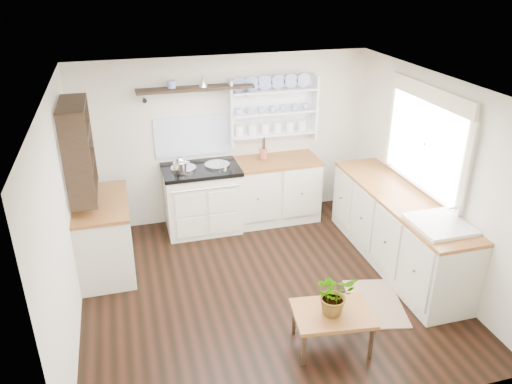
# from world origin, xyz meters

# --- Properties ---
(floor) EXTENTS (4.00, 3.80, 0.01)m
(floor) POSITION_xyz_m (0.00, 0.00, 0.00)
(floor) COLOR black
(floor) RESTS_ON ground
(wall_back) EXTENTS (4.00, 0.02, 2.30)m
(wall_back) POSITION_xyz_m (0.00, 1.90, 1.15)
(wall_back) COLOR beige
(wall_back) RESTS_ON ground
(wall_right) EXTENTS (0.02, 3.80, 2.30)m
(wall_right) POSITION_xyz_m (2.00, 0.00, 1.15)
(wall_right) COLOR beige
(wall_right) RESTS_ON ground
(wall_left) EXTENTS (0.02, 3.80, 2.30)m
(wall_left) POSITION_xyz_m (-2.00, 0.00, 1.15)
(wall_left) COLOR beige
(wall_left) RESTS_ON ground
(ceiling) EXTENTS (4.00, 3.80, 0.01)m
(ceiling) POSITION_xyz_m (0.00, 0.00, 2.30)
(ceiling) COLOR white
(ceiling) RESTS_ON wall_back
(window) EXTENTS (0.08, 1.55, 1.22)m
(window) POSITION_xyz_m (1.95, 0.15, 1.56)
(window) COLOR white
(window) RESTS_ON wall_right
(aga_cooker) EXTENTS (1.02, 0.71, 0.94)m
(aga_cooker) POSITION_xyz_m (-0.42, 1.57, 0.46)
(aga_cooker) COLOR silver
(aga_cooker) RESTS_ON floor
(back_cabinets) EXTENTS (1.27, 0.63, 0.90)m
(back_cabinets) POSITION_xyz_m (0.60, 1.60, 0.46)
(back_cabinets) COLOR beige
(back_cabinets) RESTS_ON floor
(right_cabinets) EXTENTS (0.62, 2.43, 0.90)m
(right_cabinets) POSITION_xyz_m (1.70, 0.10, 0.46)
(right_cabinets) COLOR beige
(right_cabinets) RESTS_ON floor
(belfast_sink) EXTENTS (0.55, 0.60, 0.45)m
(belfast_sink) POSITION_xyz_m (1.70, -0.65, 0.80)
(belfast_sink) COLOR white
(belfast_sink) RESTS_ON right_cabinets
(left_cabinets) EXTENTS (0.62, 1.13, 0.90)m
(left_cabinets) POSITION_xyz_m (-1.70, 0.90, 0.46)
(left_cabinets) COLOR beige
(left_cabinets) RESTS_ON floor
(plate_rack) EXTENTS (1.20, 0.22, 0.90)m
(plate_rack) POSITION_xyz_m (0.65, 1.86, 1.56)
(plate_rack) COLOR white
(plate_rack) RESTS_ON wall_back
(high_shelf) EXTENTS (1.50, 0.29, 0.16)m
(high_shelf) POSITION_xyz_m (-0.40, 1.78, 1.91)
(high_shelf) COLOR black
(high_shelf) RESTS_ON wall_back
(left_shelving) EXTENTS (0.28, 0.80, 1.05)m
(left_shelving) POSITION_xyz_m (-1.84, 0.90, 1.55)
(left_shelving) COLOR black
(left_shelving) RESTS_ON wall_left
(kettle) EXTENTS (0.17, 0.17, 0.21)m
(kettle) POSITION_xyz_m (-0.70, 1.45, 1.03)
(kettle) COLOR silver
(kettle) RESTS_ON aga_cooker
(utensil_crock) EXTENTS (0.11, 0.11, 0.13)m
(utensil_crock) POSITION_xyz_m (0.48, 1.68, 0.97)
(utensil_crock) COLOR #A9513D
(utensil_crock) RESTS_ON back_cabinets
(center_table) EXTENTS (0.80, 0.62, 0.40)m
(center_table) POSITION_xyz_m (0.36, -1.07, 0.36)
(center_table) COLOR brown
(center_table) RESTS_ON floor
(potted_plant) EXTENTS (0.41, 0.37, 0.41)m
(potted_plant) POSITION_xyz_m (0.36, -1.07, 0.61)
(potted_plant) COLOR #3F7233
(potted_plant) RESTS_ON center_table
(floor_rug) EXTENTS (0.73, 0.95, 0.02)m
(floor_rug) POSITION_xyz_m (1.09, -0.60, 0.01)
(floor_rug) COLOR brown
(floor_rug) RESTS_ON floor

